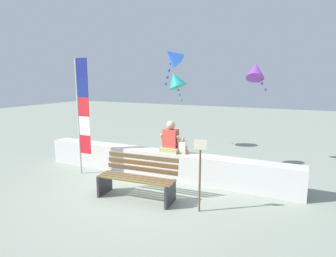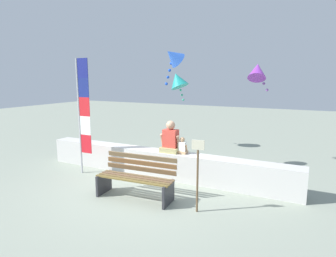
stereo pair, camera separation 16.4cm
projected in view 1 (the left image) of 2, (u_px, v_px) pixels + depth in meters
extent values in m
plane|color=gray|center=(143.00, 187.00, 6.72)|extent=(40.00, 40.00, 0.00)
cube|color=beige|center=(160.00, 163.00, 7.42)|extent=(6.91, 0.46, 0.68)
cube|color=brown|center=(132.00, 181.00, 5.84)|extent=(1.68, 0.18, 0.03)
cube|color=brown|center=(134.00, 179.00, 5.95)|extent=(1.68, 0.18, 0.03)
cube|color=brown|center=(137.00, 178.00, 6.05)|extent=(1.68, 0.18, 0.03)
cube|color=brown|center=(139.00, 176.00, 6.15)|extent=(1.68, 0.18, 0.03)
cube|color=brown|center=(142.00, 169.00, 6.23)|extent=(1.67, 0.16, 0.10)
cube|color=brown|center=(142.00, 163.00, 6.23)|extent=(1.67, 0.16, 0.10)
cube|color=brown|center=(142.00, 157.00, 6.23)|extent=(1.67, 0.16, 0.10)
cube|color=#2D2D33|center=(105.00, 184.00, 6.32)|extent=(0.08, 0.53, 0.45)
cube|color=#2D2D33|center=(170.00, 194.00, 5.76)|extent=(0.08, 0.53, 0.45)
cube|color=tan|center=(171.00, 149.00, 7.24)|extent=(0.47, 0.38, 0.13)
cube|color=#CE4135|center=(171.00, 138.00, 7.19)|extent=(0.36, 0.23, 0.45)
cylinder|color=tan|center=(162.00, 140.00, 7.27)|extent=(0.07, 0.18, 0.33)
cylinder|color=tan|center=(178.00, 141.00, 7.08)|extent=(0.07, 0.18, 0.33)
sphere|color=tan|center=(171.00, 125.00, 7.13)|extent=(0.22, 0.22, 0.22)
cube|color=tan|center=(182.00, 152.00, 7.11)|extent=(0.24, 0.20, 0.07)
cube|color=white|center=(182.00, 146.00, 7.08)|extent=(0.19, 0.12, 0.23)
cylinder|color=tan|center=(178.00, 147.00, 7.12)|extent=(0.04, 0.09, 0.17)
cylinder|color=tan|center=(187.00, 148.00, 7.03)|extent=(0.04, 0.09, 0.17)
sphere|color=tan|center=(183.00, 139.00, 7.05)|extent=(0.12, 0.12, 0.12)
cylinder|color=#B7B7BC|center=(78.00, 118.00, 7.44)|extent=(0.05, 0.05, 3.02)
cube|color=red|center=(86.00, 144.00, 7.48)|extent=(0.34, 0.02, 0.49)
cube|color=white|center=(85.00, 126.00, 7.39)|extent=(0.34, 0.02, 0.49)
cube|color=red|center=(84.00, 107.00, 7.31)|extent=(0.34, 0.02, 0.49)
cube|color=navy|center=(83.00, 88.00, 7.22)|extent=(0.34, 0.02, 0.49)
cube|color=navy|center=(82.00, 68.00, 7.14)|extent=(0.34, 0.02, 0.49)
cone|color=purple|center=(256.00, 71.00, 8.28)|extent=(0.58, 0.74, 0.67)
sphere|color=#8351A4|center=(259.00, 77.00, 8.27)|extent=(0.08, 0.08, 0.08)
sphere|color=#8351A4|center=(262.00, 84.00, 8.27)|extent=(0.08, 0.08, 0.08)
sphere|color=#8351A4|center=(265.00, 90.00, 8.27)|extent=(0.08, 0.08, 0.08)
cone|color=blue|center=(172.00, 56.00, 7.43)|extent=(0.72, 0.75, 0.60)
sphere|color=blue|center=(171.00, 63.00, 7.55)|extent=(0.08, 0.08, 0.08)
sphere|color=blue|center=(169.00, 70.00, 7.67)|extent=(0.08, 0.08, 0.08)
sphere|color=blue|center=(167.00, 77.00, 7.78)|extent=(0.08, 0.08, 0.08)
sphere|color=blue|center=(166.00, 84.00, 7.90)|extent=(0.08, 0.08, 0.08)
cone|color=teal|center=(176.00, 80.00, 10.12)|extent=(0.86, 0.73, 0.71)
sphere|color=#33AD86|center=(177.00, 85.00, 10.23)|extent=(0.08, 0.08, 0.08)
sphere|color=#33AD86|center=(178.00, 90.00, 10.35)|extent=(0.08, 0.08, 0.08)
sphere|color=#33AD86|center=(180.00, 95.00, 10.46)|extent=(0.08, 0.08, 0.08)
sphere|color=#33AD86|center=(181.00, 100.00, 10.58)|extent=(0.08, 0.08, 0.08)
cylinder|color=brown|center=(200.00, 181.00, 5.40)|extent=(0.04, 0.04, 1.21)
cube|color=beige|center=(200.00, 145.00, 5.28)|extent=(0.24, 0.05, 0.18)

